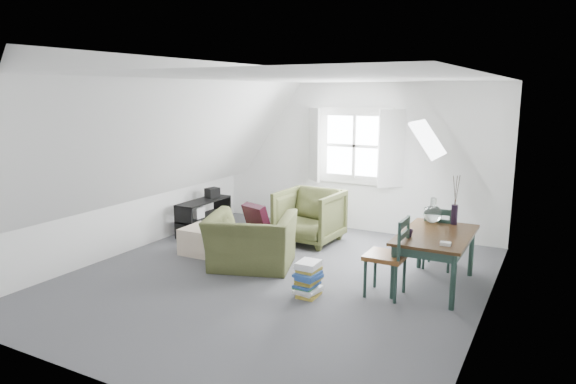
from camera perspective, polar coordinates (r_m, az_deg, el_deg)
The scene contains 24 objects.
floor at distance 6.66m, azimuth -1.45°, elevation -9.55°, with size 5.50×5.50×0.00m, color #4C4D51.
ceiling at distance 6.24m, azimuth -1.57°, elevation 12.48°, with size 5.50×5.50×0.00m, color white.
wall_back at distance 8.80m, azimuth 7.45°, elevation 3.83°, with size 5.00×5.00×0.00m, color white.
wall_front at distance 4.23m, azimuth -20.42°, elevation -4.68°, with size 5.00×5.00×0.00m, color white.
wall_left at distance 7.86m, azimuth -17.54°, elevation 2.55°, with size 5.50×5.50×0.00m, color white.
wall_right at distance 5.55m, azimuth 21.50°, elevation -1.11°, with size 5.50×5.50×0.00m, color white.
slope_left at distance 7.16m, azimuth -12.43°, elevation 6.24°, with size 5.50×5.50×0.00m, color white.
slope_right at distance 5.66m, azimuth 12.28°, elevation 5.02°, with size 5.50×5.50×0.00m, color white.
dormer_window at distance 8.70m, azimuth 7.31°, elevation 5.09°, with size 1.71×0.35×1.30m.
skylight at distance 6.91m, azimuth 15.30°, elevation 5.70°, with size 0.55×0.75×0.04m, color white.
armchair_near at distance 7.07m, azimuth -4.10°, elevation -8.32°, with size 1.12×0.98×0.73m, color #454A25.
armchair_far at distance 8.19m, azimuth 2.36°, elevation -5.57°, with size 0.90×0.93×0.84m, color #454A25.
throw_pillow at distance 7.01m, azimuth -3.51°, elevation -2.91°, with size 0.39×0.11×0.39m, color #3B101E.
ottoman at distance 7.70m, azimuth -9.21°, elevation -5.30°, with size 0.58×0.58×0.39m, color #C7B197.
dining_table at distance 6.46m, azimuth 16.10°, elevation -5.20°, with size 0.81×1.35×0.67m.
demijohn at distance 6.86m, azimuth 15.79°, elevation -2.31°, with size 0.23×0.23×0.33m.
vase_twigs at distance 6.91m, azimuth 18.00°, elevation -2.28°, with size 0.08×0.09×0.64m.
cup at distance 6.21m, azimuth 13.29°, elevation -4.86°, with size 0.09×0.09×0.09m, color black.
paper_box at distance 5.97m, azimuth 17.10°, elevation -5.52°, with size 0.12×0.08×0.04m, color white.
dining_chair_far at distance 7.18m, azimuth 16.46°, elevation -4.73°, with size 0.40×0.40×0.86m.
dining_chair_near at distance 6.08m, azimuth 11.14°, elevation -6.90°, with size 0.44×0.44×0.94m.
media_shelf at distance 8.76m, azimuth -9.46°, elevation -2.90°, with size 0.36×1.09×0.56m.
electronics_box at distance 8.90m, azimuth -8.41°, elevation -0.12°, with size 0.16×0.23×0.18m, color black.
magazine_stack at distance 6.06m, azimuth 2.25°, elevation -9.63°, with size 0.31×0.37×0.41m.
Camera 1 is at (3.10, -5.41, 2.35)m, focal length 32.00 mm.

